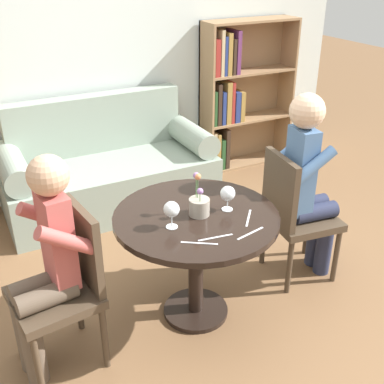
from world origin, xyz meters
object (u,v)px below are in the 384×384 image
object	(u,v)px
chair_left	(66,282)
person_right	(309,182)
wine_glass_left	(171,210)
bookshelf_right	(235,96)
person_left	(46,266)
wine_glass_right	(228,194)
chair_right	(293,212)
couch	(108,172)
flower_vase	(199,204)

from	to	relation	value
chair_left	person_right	distance (m)	1.61
chair_left	wine_glass_left	size ratio (longest dim) A/B	5.89
bookshelf_right	chair_left	size ratio (longest dim) A/B	1.61
person_left	wine_glass_left	world-z (taller)	person_left
wine_glass_right	person_left	bearing A→B (deg)	179.06
chair_right	wine_glass_left	distance (m)	0.99
wine_glass_left	wine_glass_right	bearing A→B (deg)	4.61
chair_right	wine_glass_left	xyz separation A→B (m)	(-0.94, -0.12, 0.31)
couch	chair_right	world-z (taller)	couch
bookshelf_right	person_left	size ratio (longest dim) A/B	1.20
flower_vase	wine_glass_right	bearing A→B (deg)	-7.87
couch	person_left	bearing A→B (deg)	-117.42
bookshelf_right	person_left	world-z (taller)	bookshelf_right
person_left	chair_left	bearing A→B (deg)	94.51
flower_vase	person_right	bearing A→B (deg)	3.35
wine_glass_right	chair_right	bearing A→B (deg)	8.98
chair_right	wine_glass_left	world-z (taller)	chair_right
person_left	wine_glass_right	size ratio (longest dim) A/B	8.24
bookshelf_right	person_left	distance (m)	2.97
chair_left	chair_right	bearing A→B (deg)	85.18
couch	flower_vase	bearing A→B (deg)	-89.46
couch	chair_left	size ratio (longest dim) A/B	1.96
chair_left	person_right	xyz separation A→B (m)	(1.60, 0.04, 0.20)
person_left	flower_vase	xyz separation A→B (m)	(0.86, 0.01, 0.12)
chair_left	wine_glass_right	bearing A→B (deg)	80.96
chair_left	person_left	world-z (taller)	person_left
couch	bookshelf_right	bearing A→B (deg)	10.58
person_left	bookshelf_right	bearing A→B (deg)	122.88
bookshelf_right	chair_left	bearing A→B (deg)	-139.35
bookshelf_right	wine_glass_left	xyz separation A→B (m)	(-1.61, -1.95, 0.08)
chair_left	wine_glass_left	distance (m)	0.66
bookshelf_right	wine_glass_right	xyz separation A→B (m)	(-1.25, -1.92, 0.07)
chair_right	wine_glass_right	xyz separation A→B (m)	(-0.57, -0.09, 0.31)
chair_left	person_right	world-z (taller)	person_right
chair_left	wine_glass_right	xyz separation A→B (m)	(0.94, -0.04, 0.31)
couch	person_left	size ratio (longest dim) A/B	1.46
chair_right	wine_glass_right	distance (m)	0.65
couch	chair_left	bearing A→B (deg)	-115.12
chair_left	person_left	bearing A→B (deg)	-85.49
wine_glass_left	flower_vase	world-z (taller)	flower_vase
chair_left	chair_right	size ratio (longest dim) A/B	1.00
chair_left	wine_glass_left	bearing A→B (deg)	76.72
wine_glass_left	flower_vase	distance (m)	0.21
chair_left	person_right	bearing A→B (deg)	84.41
person_right	wine_glass_right	xyz separation A→B (m)	(-0.65, -0.07, 0.10)
bookshelf_right	chair_left	world-z (taller)	bookshelf_right
flower_vase	bookshelf_right	bearing A→B (deg)	53.14
person_left	person_right	world-z (taller)	person_right
chair_right	flower_vase	xyz separation A→B (m)	(-0.74, -0.07, 0.27)
chair_right	person_right	xyz separation A→B (m)	(0.08, -0.02, 0.20)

